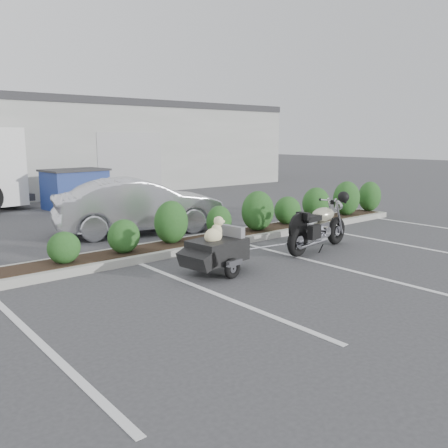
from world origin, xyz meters
TOP-DOWN VIEW (x-y plane):
  - ground at (0.00, 0.00)m, footprint 90.00×90.00m
  - planter_kerb at (1.00, 2.20)m, footprint 12.00×1.00m
  - motorcycle at (2.02, 0.27)m, footprint 2.17×0.83m
  - pet_trailer at (-0.77, 0.28)m, footprint 1.75×0.99m
  - sedan at (0.05, 4.39)m, footprint 4.41×2.50m
  - dumpster at (0.51, 9.51)m, footprint 2.17×1.60m

SIDE VIEW (x-z plane):
  - ground at x=0.00m, z-range 0.00..0.00m
  - planter_kerb at x=1.00m, z-range 0.00..0.15m
  - pet_trailer at x=-0.77m, z-range -0.08..0.95m
  - motorcycle at x=2.02m, z-range -0.13..1.12m
  - dumpster at x=0.51m, z-range 0.01..1.34m
  - sedan at x=0.05m, z-range 0.00..1.38m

